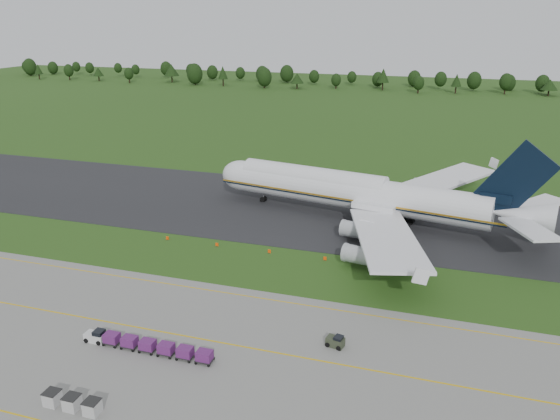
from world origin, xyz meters
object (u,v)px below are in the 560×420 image
(aircraft, at_px, (360,193))
(uld_row, at_px, (72,402))
(edge_markers, at_px, (243,248))
(baggage_train, at_px, (145,345))
(utility_cart, at_px, (335,342))

(aircraft, relative_size, uld_row, 10.59)
(uld_row, bearing_deg, edge_markers, 87.27)
(baggage_train, relative_size, utility_cart, 7.27)
(aircraft, bearing_deg, utility_cart, -84.00)
(baggage_train, bearing_deg, edge_markers, 89.57)
(utility_cart, height_order, edge_markers, utility_cart)
(edge_markers, bearing_deg, aircraft, 52.00)
(aircraft, xyz_separation_m, uld_row, (-18.52, -63.99, -4.54))
(aircraft, bearing_deg, edge_markers, -128.00)
(baggage_train, height_order, uld_row, uld_row)
(uld_row, relative_size, edge_markers, 0.22)
(edge_markers, bearing_deg, uld_row, -92.73)
(baggage_train, distance_m, edge_markers, 31.65)
(uld_row, height_order, edge_markers, uld_row)
(utility_cart, bearing_deg, baggage_train, -160.13)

